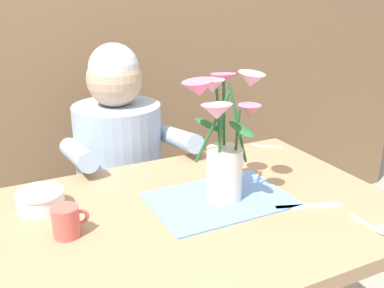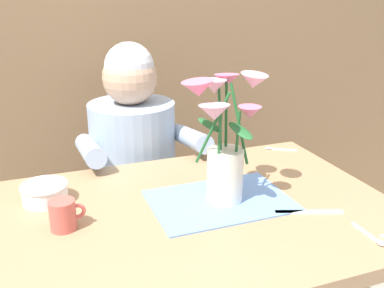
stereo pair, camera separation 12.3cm
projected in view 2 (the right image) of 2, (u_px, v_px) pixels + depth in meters
name	position (u px, v px, depth m)	size (l,w,h in m)	color
wood_panel_backdrop	(105.00, 4.00, 1.99)	(4.00, 0.10, 2.50)	brown
dining_table	(185.00, 242.00, 1.27)	(1.20, 0.80, 0.74)	#9E7A56
seated_person	(135.00, 182.00, 1.84)	(0.45, 0.47, 1.14)	#4C4C56
striped_placemat	(220.00, 201.00, 1.30)	(0.40, 0.28, 0.01)	#6B93D1
flower_vase	(224.00, 140.00, 1.24)	(0.27, 0.22, 0.37)	silver
ceramic_bowl	(45.00, 192.00, 1.29)	(0.14, 0.14, 0.06)	white
dinner_knife	(309.00, 212.00, 1.23)	(0.19, 0.02, 0.01)	silver
coffee_cup	(63.00, 215.00, 1.14)	(0.09, 0.07, 0.08)	#CC564C
spoon_1	(373.00, 238.00, 1.11)	(0.02, 0.12, 0.01)	silver
spoon_2	(276.00, 149.00, 1.70)	(0.11, 0.07, 0.01)	silver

